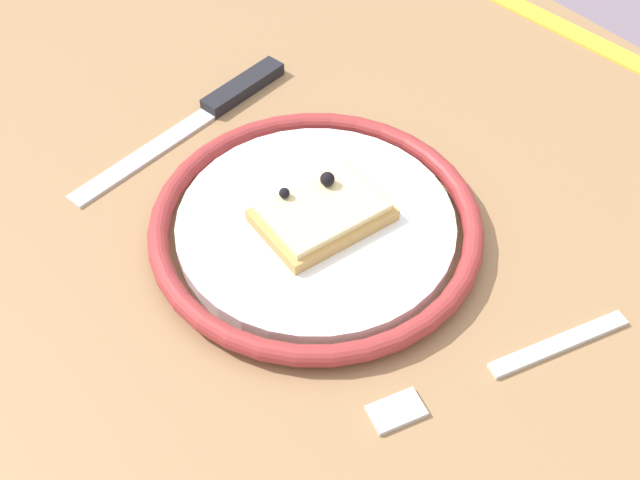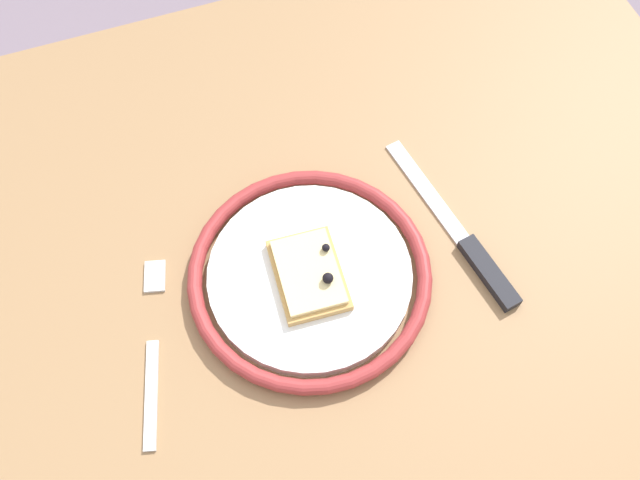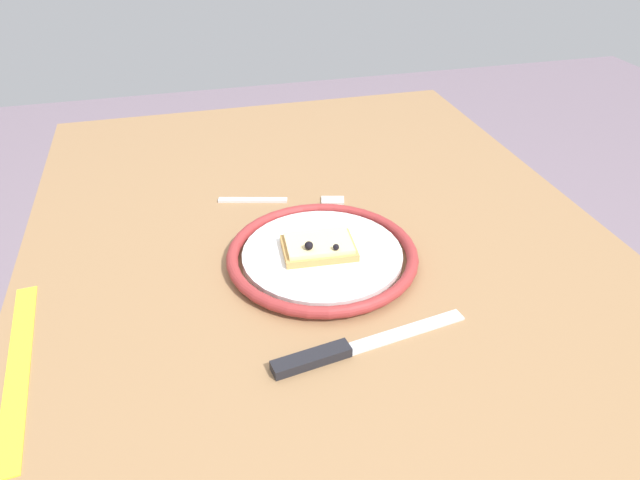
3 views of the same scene
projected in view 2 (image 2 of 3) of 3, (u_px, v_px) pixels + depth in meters
ground_plane at (297, 433)px, 1.42m from camera, size 6.00×6.00×0.00m
dining_table at (280, 313)px, 0.82m from camera, size 1.15×0.84×0.78m
plate at (310, 275)px, 0.73m from camera, size 0.26×0.26×0.02m
pizza_slice_near at (309, 274)px, 0.71m from camera, size 0.08×0.10×0.03m
knife at (471, 249)px, 0.75m from camera, size 0.06×0.24×0.01m
fork at (153, 348)px, 0.70m from camera, size 0.07×0.20×0.00m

